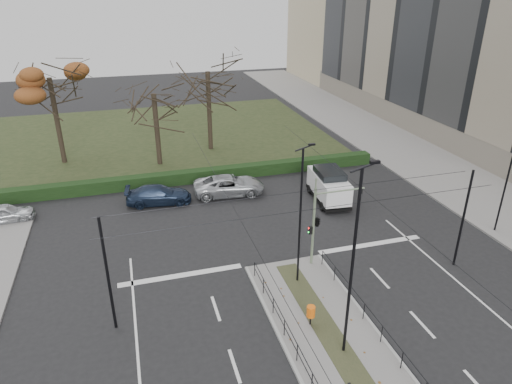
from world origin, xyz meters
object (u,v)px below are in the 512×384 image
at_px(parked_car_first, 4,213).
at_px(white_van, 329,185).
at_px(streetlamp_median_far, 301,216).
at_px(streetlamp_sidewalk, 509,172).
at_px(streetlamp_median_near, 353,264).
at_px(rust_tree, 49,78).
at_px(bare_tree_center, 208,78).
at_px(litter_bin, 311,312).
at_px(parked_car_fourth, 229,185).
at_px(bare_tree_near, 154,99).
at_px(traffic_light, 318,220).
at_px(parked_car_third, 159,195).

bearing_deg(parked_car_first, white_van, -101.90).
bearing_deg(streetlamp_median_far, streetlamp_sidewalk, 6.31).
height_order(streetlamp_median_near, rust_tree, rust_tree).
distance_m(streetlamp_median_near, white_van, 16.25).
xyz_separation_m(streetlamp_sidewalk, bare_tree_center, (-14.96, 21.72, 2.76)).
xyz_separation_m(litter_bin, bare_tree_center, (0.43, 26.87, 6.20)).
distance_m(parked_car_fourth, bare_tree_near, 10.70).
xyz_separation_m(traffic_light, bare_tree_near, (-7.23, 19.12, 3.06)).
height_order(parked_car_first, bare_tree_center, bare_tree_center).
distance_m(litter_bin, parked_car_third, 16.82).
relative_size(streetlamp_sidewalk, white_van, 1.66).
relative_size(streetlamp_sidewalk, bare_tree_near, 0.97).
xyz_separation_m(streetlamp_median_near, bare_tree_center, (-0.36, 28.88, 2.37)).
bearing_deg(streetlamp_median_near, bare_tree_center, 90.72).
bearing_deg(bare_tree_center, parked_car_first, -146.45).
xyz_separation_m(litter_bin, streetlamp_median_near, (0.79, -2.01, 3.83)).
height_order(streetlamp_median_near, white_van, streetlamp_median_near).
height_order(litter_bin, streetlamp_median_far, streetlamp_median_far).
bearing_deg(litter_bin, bare_tree_center, 89.08).
distance_m(bare_tree_center, bare_tree_near, 6.10).
xyz_separation_m(streetlamp_median_near, parked_car_third, (-6.48, 17.85, -4.03)).
height_order(parked_car_first, rust_tree, rust_tree).
bearing_deg(parked_car_third, streetlamp_median_near, -153.44).
bearing_deg(rust_tree, parked_car_fourth, -40.04).
distance_m(streetlamp_sidewalk, parked_car_first, 33.58).
relative_size(streetlamp_median_near, rust_tree, 0.89).
bearing_deg(streetlamp_median_near, bare_tree_near, 102.24).
bearing_deg(streetlamp_median_far, traffic_light, 39.54).
height_order(streetlamp_sidewalk, rust_tree, rust_tree).
bearing_deg(streetlamp_sidewalk, parked_car_first, 161.35).
bearing_deg(streetlamp_sidewalk, parked_car_fourth, 145.43).
relative_size(streetlamp_median_near, bare_tree_center, 0.90).
distance_m(parked_car_fourth, white_van, 7.69).
height_order(traffic_light, litter_bin, traffic_light).
relative_size(streetlamp_median_far, parked_car_first, 2.04).
height_order(parked_car_fourth, rust_tree, rust_tree).
height_order(traffic_light, parked_car_third, traffic_light).
xyz_separation_m(parked_car_first, parked_car_fourth, (15.98, 0.11, 0.10)).
bearing_deg(traffic_light, streetlamp_median_near, -102.90).
distance_m(parked_car_third, bare_tree_near, 9.81).
bearing_deg(parked_car_fourth, rust_tree, 54.74).
height_order(white_van, rust_tree, rust_tree).
xyz_separation_m(streetlamp_median_far, parked_car_fourth, (-0.96, 12.40, -3.40)).
bearing_deg(litter_bin, bare_tree_near, 101.43).
bearing_deg(streetlamp_sidewalk, streetlamp_median_near, -153.87).
xyz_separation_m(litter_bin, streetlamp_median_far, (0.71, 3.53, 3.27)).
distance_m(streetlamp_median_near, parked_car_fourth, 18.41).
height_order(parked_car_first, parked_car_fourth, parked_car_fourth).
distance_m(streetlamp_median_near, streetlamp_sidewalk, 16.27).
bearing_deg(streetlamp_median_near, streetlamp_median_far, 90.84).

